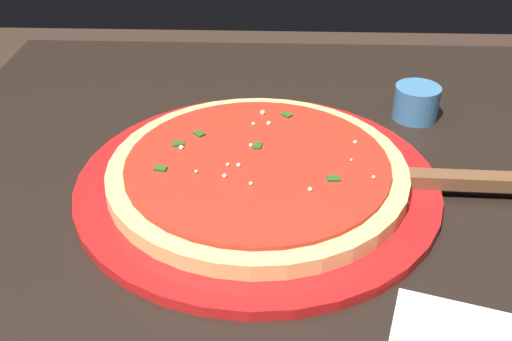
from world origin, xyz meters
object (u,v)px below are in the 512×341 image
pizza (256,170)px  pizza_server (429,181)px  cup_small_sauce (415,102)px  serving_plate (256,183)px

pizza → pizza_server: pizza is taller
pizza → cup_small_sauce: 0.24m
serving_plate → cup_small_sauce: cup_small_sauce is taller
serving_plate → pizza: (-0.00, -0.00, 0.02)m
pizza → pizza_server: size_ratio=1.33×
pizza_server → cup_small_sauce: (-0.16, 0.02, 0.00)m
serving_plate → cup_small_sauce: (-0.16, 0.18, 0.01)m
serving_plate → pizza_server: bearing=88.1°
pizza_server → cup_small_sauce: 0.16m
serving_plate → pizza: 0.02m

